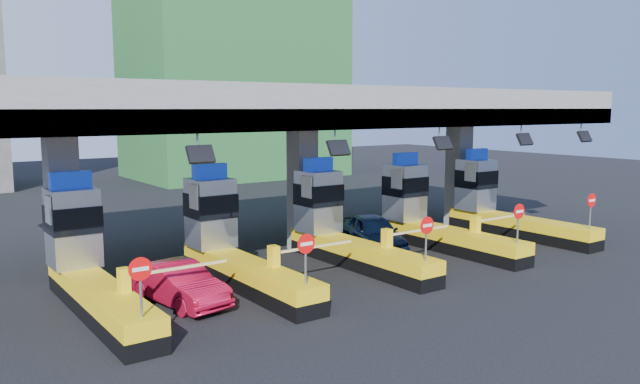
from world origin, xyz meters
TOP-DOWN VIEW (x-y plane):
  - ground at (0.00, 0.00)m, footprint 120.00×120.00m
  - toll_canopy at (0.00, 2.87)m, footprint 28.00×12.09m
  - toll_lane_far_left at (-10.00, 0.28)m, footprint 4.43×8.00m
  - toll_lane_left at (-5.00, 0.28)m, footprint 4.43×8.00m
  - toll_lane_center at (0.00, 0.28)m, footprint 4.43×8.00m
  - toll_lane_right at (5.00, 0.28)m, footprint 4.43×8.00m
  - toll_lane_far_right at (10.00, 0.28)m, footprint 4.43×8.00m
  - bg_building_scaffold at (12.00, 32.00)m, footprint 18.00×12.00m
  - van at (2.42, 1.01)m, footprint 3.28×4.94m
  - red_car at (-7.60, -1.22)m, footprint 2.07×4.25m

SIDE VIEW (x-z plane):
  - ground at x=0.00m, z-range 0.00..0.00m
  - red_car at x=-7.60m, z-range 0.00..1.34m
  - van at x=2.42m, z-range 0.00..1.56m
  - toll_lane_far_left at x=-10.00m, z-range -0.68..3.47m
  - toll_lane_left at x=-5.00m, z-range -0.68..3.47m
  - toll_lane_center at x=0.00m, z-range -0.68..3.47m
  - toll_lane_right at x=5.00m, z-range -0.68..3.47m
  - toll_lane_far_right at x=10.00m, z-range -0.68..3.47m
  - toll_canopy at x=0.00m, z-range 2.63..9.63m
  - bg_building_scaffold at x=12.00m, z-range 0.00..28.00m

